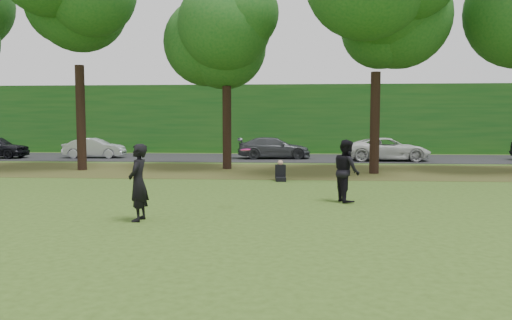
{
  "coord_description": "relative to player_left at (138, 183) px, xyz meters",
  "views": [
    {
      "loc": [
        0.29,
        -10.78,
        2.49
      ],
      "look_at": [
        -0.79,
        3.69,
        1.3
      ],
      "focal_mm": 35.0,
      "sensor_mm": 36.0,
      "label": 1
    }
  ],
  "objects": [
    {
      "name": "street",
      "position": [
        3.48,
        19.95,
        -0.94
      ],
      "size": [
        70.0,
        7.0,
        0.02
      ],
      "primitive_type": "cube",
      "color": "black",
      "rests_on": "ground"
    },
    {
      "name": "leaf_litter",
      "position": [
        3.48,
        11.95,
        -0.94
      ],
      "size": [
        60.0,
        7.0,
        0.01
      ],
      "primitive_type": "cube",
      "color": "#4F3F1C",
      "rests_on": "ground"
    },
    {
      "name": "frisbee",
      "position": [
        2.46,
        1.78,
        0.7
      ],
      "size": [
        0.38,
        0.37,
        0.09
      ],
      "color": "#F4149D",
      "rests_on": "ground"
    },
    {
      "name": "tree_line",
      "position": [
        3.14,
        11.88,
        6.9
      ],
      "size": [
        55.3,
        7.9,
        12.31
      ],
      "color": "black",
      "rests_on": "ground"
    },
    {
      "name": "player_right",
      "position": [
        5.38,
        3.26,
        -0.0
      ],
      "size": [
        0.93,
        1.07,
        1.88
      ],
      "primitive_type": "imported",
      "rotation": [
        0.0,
        0.0,
        1.84
      ],
      "color": "black",
      "rests_on": "ground"
    },
    {
      "name": "seated_person",
      "position": [
        3.26,
        8.31,
        -0.64
      ],
      "size": [
        0.47,
        0.76,
        0.83
      ],
      "rotation": [
        0.0,
        0.0,
        0.08
      ],
      "color": "black",
      "rests_on": "ground"
    },
    {
      "name": "player_left",
      "position": [
        0.0,
        0.0,
        0.0
      ],
      "size": [
        0.48,
        0.71,
        1.89
      ],
      "primitive_type": "imported",
      "rotation": [
        0.0,
        0.0,
        -1.6
      ],
      "color": "black",
      "rests_on": "ground"
    },
    {
      "name": "far_hedge",
      "position": [
        3.48,
        25.95,
        1.55
      ],
      "size": [
        70.0,
        3.0,
        5.0
      ],
      "primitive_type": "cube",
      "color": "#17511A",
      "rests_on": "ground"
    },
    {
      "name": "parked_cars",
      "position": [
        3.32,
        18.92,
        -0.23
      ],
      "size": [
        38.86,
        3.48,
        1.5
      ],
      "color": "black",
      "rests_on": "street"
    },
    {
      "name": "ground",
      "position": [
        3.48,
        -1.05,
        -0.95
      ],
      "size": [
        120.0,
        120.0,
        0.0
      ],
      "primitive_type": "plane",
      "color": "#324A17",
      "rests_on": "ground"
    }
  ]
}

